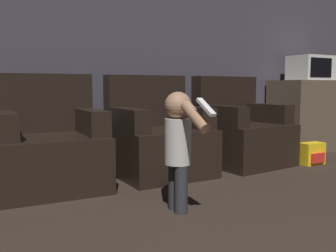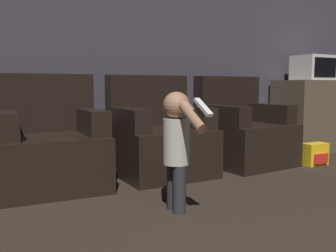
{
  "view_description": "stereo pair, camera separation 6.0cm",
  "coord_description": "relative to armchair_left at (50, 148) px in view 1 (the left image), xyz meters",
  "views": [
    {
      "loc": [
        -1.32,
        0.77,
        0.82
      ],
      "look_at": [
        0.09,
        3.32,
        0.51
      ],
      "focal_mm": 40.0,
      "sensor_mm": 36.0,
      "label": 1
    },
    {
      "loc": [
        -1.26,
        0.74,
        0.82
      ],
      "look_at": [
        0.09,
        3.32,
        0.51
      ],
      "focal_mm": 40.0,
      "sensor_mm": 36.0,
      "label": 2
    }
  ],
  "objects": [
    {
      "name": "microwave",
      "position": [
        3.36,
        0.29,
        0.73
      ],
      "size": [
        0.54,
        0.38,
        0.31
      ],
      "color": "silver",
      "rests_on": "kitchen_counter"
    },
    {
      "name": "toy_backpack",
      "position": [
        2.61,
        -0.4,
        -0.22
      ],
      "size": [
        0.27,
        0.16,
        0.23
      ],
      "color": "yellow",
      "rests_on": "ground_plane"
    },
    {
      "name": "wall_back",
      "position": [
        0.72,
        0.65,
        0.97
      ],
      "size": [
        8.4,
        0.05,
        2.6
      ],
      "color": "#3D3842",
      "rests_on": "ground_plane"
    },
    {
      "name": "armchair_middle",
      "position": [
        0.99,
        0.0,
        0.0
      ],
      "size": [
        0.84,
        0.79,
        0.93
      ],
      "rotation": [
        0.0,
        0.0,
        0.02
      ],
      "color": "black",
      "rests_on": "ground_plane"
    },
    {
      "name": "armchair_left",
      "position": [
        0.0,
        0.0,
        0.0
      ],
      "size": [
        0.85,
        0.81,
        0.93
      ],
      "rotation": [
        0.0,
        0.0,
        -0.04
      ],
      "color": "black",
      "rests_on": "ground_plane"
    },
    {
      "name": "kitchen_counter",
      "position": [
        3.34,
        0.29,
        0.12
      ],
      "size": [
        0.95,
        0.57,
        0.9
      ],
      "color": "brown",
      "rests_on": "ground_plane"
    },
    {
      "name": "armchair_right",
      "position": [
        1.98,
        -0.0,
        0.0
      ],
      "size": [
        0.89,
        0.85,
        0.93
      ],
      "rotation": [
        0.0,
        0.0,
        0.1
      ],
      "color": "black",
      "rests_on": "ground_plane"
    },
    {
      "name": "person_toddler",
      "position": [
        0.62,
        -1.01,
        0.14
      ],
      "size": [
        0.17,
        0.55,
        0.79
      ],
      "rotation": [
        0.0,
        0.0,
        1.5
      ],
      "color": "#28282D",
      "rests_on": "ground_plane"
    }
  ]
}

